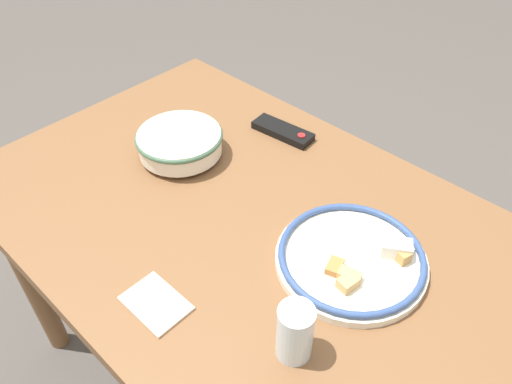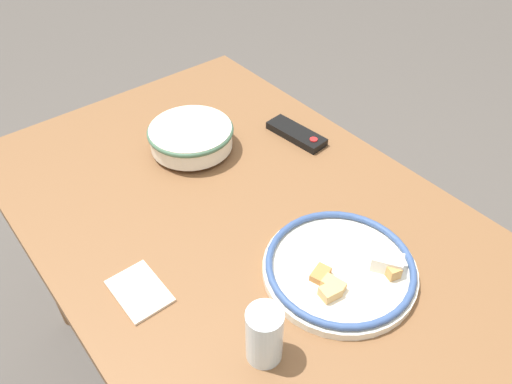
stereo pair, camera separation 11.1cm
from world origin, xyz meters
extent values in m
plane|color=#4C4742|center=(0.00, 0.00, 0.00)|extent=(8.00, 8.00, 0.00)
cube|color=brown|center=(0.00, 0.00, 0.72)|extent=(1.24, 0.83, 0.04)
cylinder|color=brown|center=(-0.55, -0.34, 0.35)|extent=(0.06, 0.06, 0.70)
cylinder|color=brown|center=(-0.55, 0.34, 0.35)|extent=(0.06, 0.06, 0.70)
cylinder|color=brown|center=(0.55, 0.34, 0.35)|extent=(0.06, 0.06, 0.70)
cylinder|color=silver|center=(-0.25, 0.04, 0.75)|extent=(0.09, 0.09, 0.01)
cylinder|color=silver|center=(-0.25, 0.04, 0.78)|extent=(0.21, 0.21, 0.05)
cylinder|color=#B75B23|center=(-0.25, 0.04, 0.78)|extent=(0.19, 0.19, 0.05)
torus|color=#42664C|center=(-0.25, 0.04, 0.80)|extent=(0.22, 0.22, 0.01)
cylinder|color=silver|center=(0.26, 0.05, 0.75)|extent=(0.30, 0.30, 0.02)
torus|color=#334C7F|center=(0.26, 0.05, 0.77)|extent=(0.29, 0.29, 0.01)
cube|color=tan|center=(0.29, 0.00, 0.77)|extent=(0.05, 0.03, 0.02)
cube|color=tan|center=(0.30, -0.02, 0.77)|extent=(0.03, 0.04, 0.02)
cube|color=tan|center=(0.33, 0.11, 0.77)|extent=(0.05, 0.04, 0.03)
cube|color=#B2753D|center=(0.26, 0.00, 0.77)|extent=(0.04, 0.05, 0.02)
cube|color=silver|center=(0.32, 0.11, 0.78)|extent=(0.07, 0.06, 0.03)
cube|color=black|center=(-0.13, 0.29, 0.75)|extent=(0.17, 0.08, 0.02)
cylinder|color=red|center=(-0.07, 0.29, 0.76)|extent=(0.02, 0.02, 0.00)
cylinder|color=silver|center=(0.31, -0.18, 0.80)|extent=(0.06, 0.06, 0.12)
cube|color=beige|center=(0.06, -0.28, 0.74)|extent=(0.12, 0.09, 0.01)
camera|label=1|loc=(0.57, -0.55, 1.52)|focal=35.00mm
camera|label=2|loc=(0.64, -0.47, 1.52)|focal=35.00mm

